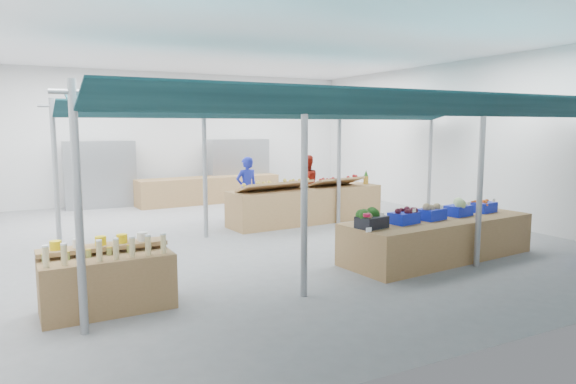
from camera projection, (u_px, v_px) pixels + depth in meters
name	position (u px, v px, depth m)	size (l,w,h in m)	color
floor	(256.00, 237.00, 11.48)	(13.00, 13.00, 0.00)	slate
hall	(231.00, 119.00, 12.41)	(13.00, 13.00, 13.00)	silver
pole_grid	(326.00, 160.00, 10.05)	(10.00, 4.60, 3.00)	gray
awnings	(327.00, 110.00, 9.93)	(9.50, 7.08, 0.30)	black
back_shelving_left	(100.00, 175.00, 15.51)	(2.00, 0.50, 2.00)	#B23F33
back_shelving_right	(239.00, 169.00, 17.55)	(2.00, 0.50, 2.00)	#B23F33
bottle_shelf	(107.00, 280.00, 6.90)	(1.71, 1.10, 1.03)	brown
veg_counter	(438.00, 238.00, 9.62)	(3.90, 1.30, 0.76)	brown
fruit_counter	(307.00, 205.00, 13.19)	(4.17, 0.99, 0.89)	brown
far_counter	(209.00, 190.00, 16.60)	(4.66, 0.93, 0.84)	brown
vendor_left	(247.00, 188.00, 13.56)	(0.61, 0.40, 1.67)	#1A24AA
vendor_right	(306.00, 185.00, 14.38)	(0.81, 0.63, 1.67)	maroon
crate_broccoli	(372.00, 219.00, 8.64)	(0.56, 0.45, 0.35)	black
crate_beets	(404.00, 216.00, 9.05)	(0.56, 0.45, 0.29)	#1021B6
crate_celeriac	(431.00, 212.00, 9.43)	(0.56, 0.45, 0.31)	#1021B6
crate_cabbage	(458.00, 207.00, 9.84)	(0.56, 0.45, 0.35)	#1021B6
crate_carrots	(483.00, 207.00, 10.26)	(0.56, 0.45, 0.29)	#1021B6
sparrow	(370.00, 216.00, 8.43)	(0.12, 0.09, 0.11)	brown
pole_ribbon	(367.00, 217.00, 7.92)	(0.12, 0.12, 0.28)	#B50C2F
apple_heap_yellow	(275.00, 184.00, 12.51)	(1.99, 0.99, 0.27)	#997247
apple_heap_red	(335.00, 180.00, 13.46)	(1.59, 0.93, 0.27)	#997247
pineapple	(366.00, 177.00, 14.01)	(0.14, 0.14, 0.39)	#8C6019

